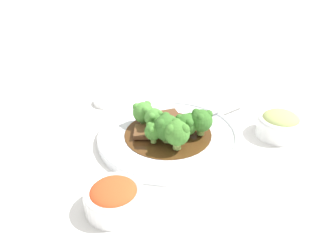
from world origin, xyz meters
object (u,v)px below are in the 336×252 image
at_px(beef_strip_0, 166,116).
at_px(beef_strip_2, 142,132).
at_px(broccoli_floret_6, 201,120).
at_px(side_bowl_appetizer, 280,124).
at_px(broccoli_floret_1, 143,112).
at_px(broccoli_floret_0, 154,118).
at_px(broccoli_floret_3, 153,131).
at_px(side_bowl_kimchi, 114,197).
at_px(beef_strip_3, 188,121).
at_px(broccoli_floret_5, 167,127).
at_px(serving_spoon, 200,117).
at_px(main_plate, 168,135).
at_px(broccoli_floret_2, 177,133).
at_px(sauce_dish, 107,101).
at_px(beef_strip_1, 172,128).
at_px(broccoli_floret_4, 186,124).

height_order(beef_strip_0, beef_strip_2, beef_strip_0).
xyz_separation_m(broccoli_floret_6, side_bowl_appetizer, (-0.07, 0.16, -0.03)).
bearing_deg(broccoli_floret_1, broccoli_floret_0, 53.31).
bearing_deg(broccoli_floret_6, broccoli_floret_3, -56.84).
bearing_deg(side_bowl_appetizer, side_bowl_kimchi, -39.98).
relative_size(beef_strip_3, broccoli_floret_5, 1.28).
relative_size(broccoli_floret_6, serving_spoon, 0.32).
distance_m(main_plate, broccoli_floret_6, 0.08).
bearing_deg(broccoli_floret_2, main_plate, -147.57).
distance_m(broccoli_floret_2, broccoli_floret_3, 0.05).
height_order(broccoli_floret_1, serving_spoon, broccoli_floret_1).
xyz_separation_m(beef_strip_2, serving_spoon, (-0.09, 0.11, 0.00)).
bearing_deg(side_bowl_kimchi, broccoli_floret_0, -179.19).
bearing_deg(beef_strip_0, broccoli_floret_3, 1.58).
bearing_deg(side_bowl_kimchi, serving_spoon, 164.14).
xyz_separation_m(broccoli_floret_0, broccoli_floret_1, (-0.02, -0.03, -0.00)).
bearing_deg(beef_strip_3, beef_strip_0, -105.07).
bearing_deg(sauce_dish, beef_strip_1, 61.89).
relative_size(broccoli_floret_3, side_bowl_appetizer, 0.44).
height_order(broccoli_floret_1, broccoli_floret_5, broccoli_floret_5).
distance_m(broccoli_floret_5, side_bowl_appetizer, 0.25).
relative_size(broccoli_floret_4, broccoli_floret_6, 0.85).
relative_size(beef_strip_2, broccoli_floret_6, 0.95).
bearing_deg(broccoli_floret_3, broccoli_floret_4, 128.07).
relative_size(broccoli_floret_5, broccoli_floret_6, 1.04).
relative_size(beef_strip_3, broccoli_floret_0, 1.48).
height_order(broccoli_floret_2, broccoli_floret_4, broccoli_floret_2).
distance_m(main_plate, broccoli_floret_3, 0.06).
height_order(broccoli_floret_2, sauce_dish, broccoli_floret_2).
relative_size(broccoli_floret_1, broccoli_floret_4, 1.04).
xyz_separation_m(broccoli_floret_0, broccoli_floret_3, (0.04, 0.01, -0.00)).
bearing_deg(serving_spoon, beef_strip_2, -49.19).
bearing_deg(side_bowl_appetizer, broccoli_floret_0, -71.16).
bearing_deg(broccoli_floret_6, main_plate, -80.70).
height_order(beef_strip_3, broccoli_floret_1, broccoli_floret_1).
bearing_deg(sauce_dish, broccoli_floret_1, 54.21).
xyz_separation_m(broccoli_floret_1, sauce_dish, (-0.10, -0.14, -0.04)).
distance_m(beef_strip_0, broccoli_floret_3, 0.10).
height_order(side_bowl_appetizer, sauce_dish, side_bowl_appetizer).
relative_size(broccoli_floret_2, serving_spoon, 0.34).
distance_m(beef_strip_3, broccoli_floret_2, 0.10).
xyz_separation_m(beef_strip_3, broccoli_floret_1, (0.02, -0.10, 0.02)).
bearing_deg(sauce_dish, beef_strip_2, 46.24).
bearing_deg(beef_strip_1, broccoli_floret_4, 72.07).
relative_size(beef_strip_0, serving_spoon, 0.38).
height_order(beef_strip_2, side_bowl_kimchi, side_bowl_kimchi).
height_order(beef_strip_3, broccoli_floret_3, broccoli_floret_3).
xyz_separation_m(broccoli_floret_3, sauce_dish, (-0.16, -0.18, -0.04)).
xyz_separation_m(broccoli_floret_1, serving_spoon, (-0.05, 0.12, -0.02)).
bearing_deg(broccoli_floret_5, beef_strip_3, 161.20).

